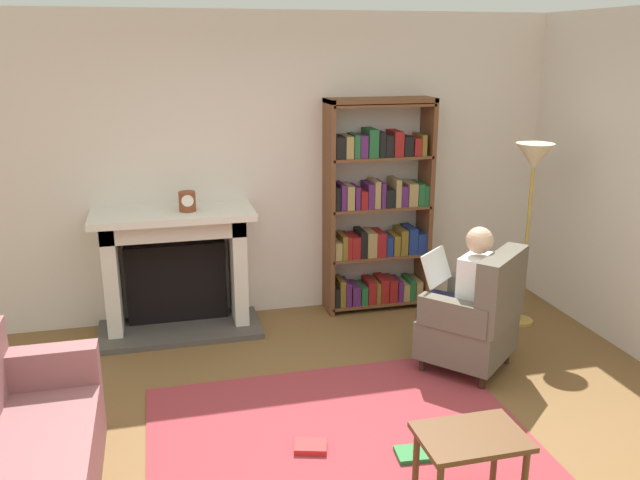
{
  "coord_description": "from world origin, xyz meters",
  "views": [
    {
      "loc": [
        -1.01,
        -3.26,
        2.41
      ],
      "look_at": [
        0.1,
        1.2,
        1.05
      ],
      "focal_mm": 37.03,
      "sensor_mm": 36.0,
      "label": 1
    }
  ],
  "objects_px": {
    "seated_reader": "(463,291)",
    "mantel_clock": "(187,201)",
    "fireplace": "(176,266)",
    "armchair_reading": "(476,319)",
    "side_table": "(471,446)",
    "bookshelf": "(378,210)",
    "sofa_floral": "(8,473)",
    "floor_lamp": "(533,173)"
  },
  "relations": [
    {
      "from": "sofa_floral",
      "to": "side_table",
      "type": "bearing_deg",
      "value": -100.81
    },
    {
      "from": "fireplace",
      "to": "sofa_floral",
      "type": "xyz_separation_m",
      "value": [
        -0.94,
        -2.38,
        -0.25
      ]
    },
    {
      "from": "armchair_reading",
      "to": "side_table",
      "type": "relative_size",
      "value": 1.73
    },
    {
      "from": "seated_reader",
      "to": "fireplace",
      "type": "bearing_deg",
      "value": -72.75
    },
    {
      "from": "armchair_reading",
      "to": "seated_reader",
      "type": "height_order",
      "value": "seated_reader"
    },
    {
      "from": "armchair_reading",
      "to": "fireplace",
      "type": "bearing_deg",
      "value": -73.53
    },
    {
      "from": "fireplace",
      "to": "sofa_floral",
      "type": "distance_m",
      "value": 2.57
    },
    {
      "from": "sofa_floral",
      "to": "side_table",
      "type": "height_order",
      "value": "sofa_floral"
    },
    {
      "from": "mantel_clock",
      "to": "side_table",
      "type": "height_order",
      "value": "mantel_clock"
    },
    {
      "from": "bookshelf",
      "to": "side_table",
      "type": "bearing_deg",
      "value": -98.85
    },
    {
      "from": "sofa_floral",
      "to": "fireplace",
      "type": "bearing_deg",
      "value": -21.71
    },
    {
      "from": "fireplace",
      "to": "seated_reader",
      "type": "distance_m",
      "value": 2.45
    },
    {
      "from": "fireplace",
      "to": "floor_lamp",
      "type": "bearing_deg",
      "value": -12.16
    },
    {
      "from": "bookshelf",
      "to": "side_table",
      "type": "height_order",
      "value": "bookshelf"
    },
    {
      "from": "seated_reader",
      "to": "armchair_reading",
      "type": "bearing_deg",
      "value": 90.0
    },
    {
      "from": "fireplace",
      "to": "mantel_clock",
      "type": "bearing_deg",
      "value": -38.91
    },
    {
      "from": "armchair_reading",
      "to": "sofa_floral",
      "type": "distance_m",
      "value": 3.27
    },
    {
      "from": "mantel_clock",
      "to": "floor_lamp",
      "type": "xyz_separation_m",
      "value": [
        2.86,
        -0.54,
        0.21
      ]
    },
    {
      "from": "armchair_reading",
      "to": "floor_lamp",
      "type": "relative_size",
      "value": 0.6
    },
    {
      "from": "bookshelf",
      "to": "seated_reader",
      "type": "distance_m",
      "value": 1.38
    },
    {
      "from": "armchair_reading",
      "to": "seated_reader",
      "type": "relative_size",
      "value": 0.85
    },
    {
      "from": "seated_reader",
      "to": "sofa_floral",
      "type": "xyz_separation_m",
      "value": [
        -3.03,
        -1.1,
        -0.3
      ]
    },
    {
      "from": "fireplace",
      "to": "seated_reader",
      "type": "xyz_separation_m",
      "value": [
        2.09,
        -1.28,
        0.05
      ]
    },
    {
      "from": "fireplace",
      "to": "seated_reader",
      "type": "relative_size",
      "value": 1.22
    },
    {
      "from": "fireplace",
      "to": "sofa_floral",
      "type": "bearing_deg",
      "value": -111.67
    },
    {
      "from": "armchair_reading",
      "to": "floor_lamp",
      "type": "xyz_separation_m",
      "value": [
        0.82,
        0.72,
        0.95
      ]
    },
    {
      "from": "bookshelf",
      "to": "sofa_floral",
      "type": "height_order",
      "value": "bookshelf"
    },
    {
      "from": "side_table",
      "to": "armchair_reading",
      "type": "bearing_deg",
      "value": 62.26
    },
    {
      "from": "fireplace",
      "to": "armchair_reading",
      "type": "height_order",
      "value": "fireplace"
    },
    {
      "from": "armchair_reading",
      "to": "side_table",
      "type": "xyz_separation_m",
      "value": [
        -0.76,
        -1.45,
        -0.04
      ]
    },
    {
      "from": "bookshelf",
      "to": "fireplace",
      "type": "bearing_deg",
      "value": -178.9
    },
    {
      "from": "fireplace",
      "to": "armchair_reading",
      "type": "distance_m",
      "value": 2.57
    },
    {
      "from": "fireplace",
      "to": "armchair_reading",
      "type": "xyz_separation_m",
      "value": [
        2.16,
        -1.37,
        -0.15
      ]
    },
    {
      "from": "bookshelf",
      "to": "mantel_clock",
      "type": "bearing_deg",
      "value": -175.49
    },
    {
      "from": "seated_reader",
      "to": "mantel_clock",
      "type": "bearing_deg",
      "value": -72.24
    },
    {
      "from": "mantel_clock",
      "to": "floor_lamp",
      "type": "height_order",
      "value": "floor_lamp"
    },
    {
      "from": "armchair_reading",
      "to": "sofa_floral",
      "type": "bearing_deg",
      "value": -23.26
    },
    {
      "from": "side_table",
      "to": "floor_lamp",
      "type": "relative_size",
      "value": 0.35
    },
    {
      "from": "bookshelf",
      "to": "armchair_reading",
      "type": "height_order",
      "value": "bookshelf"
    },
    {
      "from": "fireplace",
      "to": "sofa_floral",
      "type": "height_order",
      "value": "fireplace"
    },
    {
      "from": "mantel_clock",
      "to": "seated_reader",
      "type": "distance_m",
      "value": 2.35
    },
    {
      "from": "floor_lamp",
      "to": "sofa_floral",
      "type": "bearing_deg",
      "value": -156.21
    }
  ]
}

